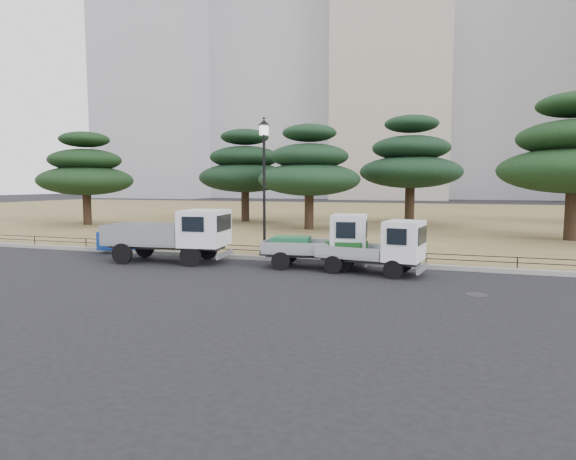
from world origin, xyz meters
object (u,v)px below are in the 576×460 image
(truck_kei_front, at_px, (324,242))
(street_lamp, at_px, (264,164))
(truck_large, at_px, (174,233))
(truck_kei_rear, at_px, (378,247))
(tarp_pile, at_px, (121,238))

(truck_kei_front, distance_m, street_lamp, 4.19)
(truck_large, relative_size, truck_kei_rear, 1.33)
(truck_large, height_order, truck_kei_rear, truck_large)
(truck_large, xyz_separation_m, truck_kei_rear, (7.84, 0.01, -0.23))
(truck_large, distance_m, street_lamp, 4.43)
(truck_kei_front, xyz_separation_m, truck_kei_rear, (2.01, -0.49, -0.06))
(truck_kei_rear, relative_size, street_lamp, 0.67)
(tarp_pile, bearing_deg, truck_kei_rear, -8.31)
(truck_kei_front, bearing_deg, street_lamp, 148.09)
(street_lamp, bearing_deg, truck_large, -149.24)
(street_lamp, relative_size, tarp_pile, 2.67)
(truck_large, xyz_separation_m, truck_kei_front, (5.83, 0.51, -0.17))
(street_lamp, distance_m, tarp_pile, 7.55)
(truck_large, bearing_deg, truck_kei_front, -1.70)
(truck_kei_rear, distance_m, tarp_pile, 11.76)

